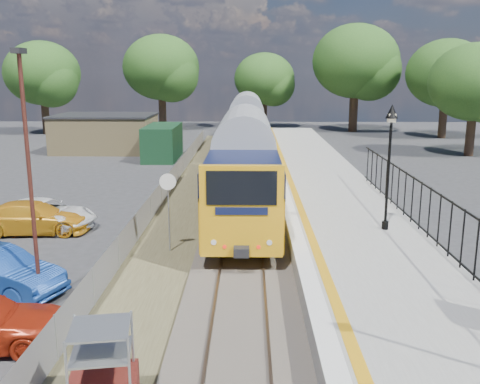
{
  "coord_description": "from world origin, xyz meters",
  "views": [
    {
      "loc": [
        0.24,
        -13.19,
        6.61
      ],
      "look_at": [
        -0.12,
        7.31,
        2.0
      ],
      "focal_mm": 40.0,
      "sensor_mm": 36.0,
      "label": 1
    }
  ],
  "objects_px": {
    "brick_plinth": "(103,378)",
    "carpark_lamp": "(29,164)",
    "car_yellow": "(34,218)",
    "speed_sign": "(168,199)",
    "car_white": "(44,214)",
    "victorian_lamp_north": "(390,138)",
    "train": "(246,135)"
  },
  "relations": [
    {
      "from": "car_white",
      "to": "carpark_lamp",
      "type": "bearing_deg",
      "value": -144.48
    },
    {
      "from": "brick_plinth",
      "to": "car_white",
      "type": "distance_m",
      "value": 14.43
    },
    {
      "from": "car_yellow",
      "to": "speed_sign",
      "type": "bearing_deg",
      "value": -115.59
    },
    {
      "from": "brick_plinth",
      "to": "victorian_lamp_north",
      "type": "bearing_deg",
      "value": 52.59
    },
    {
      "from": "brick_plinth",
      "to": "car_white",
      "type": "bearing_deg",
      "value": 115.06
    },
    {
      "from": "brick_plinth",
      "to": "train",
      "type": "bearing_deg",
      "value": 84.89
    },
    {
      "from": "carpark_lamp",
      "to": "train",
      "type": "bearing_deg",
      "value": 75.33
    },
    {
      "from": "victorian_lamp_north",
      "to": "carpark_lamp",
      "type": "distance_m",
      "value": 12.13
    },
    {
      "from": "speed_sign",
      "to": "carpark_lamp",
      "type": "xyz_separation_m",
      "value": [
        -3.15,
        -4.49,
        2.03
      ]
    },
    {
      "from": "speed_sign",
      "to": "car_white",
      "type": "relative_size",
      "value": 0.66
    },
    {
      "from": "speed_sign",
      "to": "car_yellow",
      "type": "xyz_separation_m",
      "value": [
        -6.04,
        2.4,
        -1.41
      ]
    },
    {
      "from": "train",
      "to": "brick_plinth",
      "type": "relative_size",
      "value": 19.84
    },
    {
      "from": "brick_plinth",
      "to": "speed_sign",
      "type": "height_order",
      "value": "speed_sign"
    },
    {
      "from": "carpark_lamp",
      "to": "car_yellow",
      "type": "height_order",
      "value": "carpark_lamp"
    },
    {
      "from": "victorian_lamp_north",
      "to": "train",
      "type": "xyz_separation_m",
      "value": [
        -5.3,
        17.76,
        -1.96
      ]
    },
    {
      "from": "brick_plinth",
      "to": "carpark_lamp",
      "type": "xyz_separation_m",
      "value": [
        -3.38,
        5.5,
        3.12
      ]
    },
    {
      "from": "speed_sign",
      "to": "train",
      "type": "bearing_deg",
      "value": 71.69
    },
    {
      "from": "brick_plinth",
      "to": "carpark_lamp",
      "type": "relative_size",
      "value": 0.28
    },
    {
      "from": "brick_plinth",
      "to": "car_yellow",
      "type": "relative_size",
      "value": 0.45
    },
    {
      "from": "car_yellow",
      "to": "brick_plinth",
      "type": "bearing_deg",
      "value": -157.09
    },
    {
      "from": "carpark_lamp",
      "to": "victorian_lamp_north",
      "type": "bearing_deg",
      "value": 22.79
    },
    {
      "from": "carpark_lamp",
      "to": "car_yellow",
      "type": "bearing_deg",
      "value": 112.73
    },
    {
      "from": "victorian_lamp_north",
      "to": "carpark_lamp",
      "type": "bearing_deg",
      "value": -157.21
    },
    {
      "from": "victorian_lamp_north",
      "to": "speed_sign",
      "type": "height_order",
      "value": "victorian_lamp_north"
    },
    {
      "from": "car_white",
      "to": "train",
      "type": "bearing_deg",
      "value": -14.38
    },
    {
      "from": "carpark_lamp",
      "to": "car_white",
      "type": "bearing_deg",
      "value": 109.86
    },
    {
      "from": "train",
      "to": "car_white",
      "type": "xyz_separation_m",
      "value": [
        -8.61,
        -14.89,
        -1.7
      ]
    },
    {
      "from": "train",
      "to": "carpark_lamp",
      "type": "xyz_separation_m",
      "value": [
        -5.88,
        -22.45,
        1.77
      ]
    },
    {
      "from": "victorian_lamp_north",
      "to": "car_white",
      "type": "xyz_separation_m",
      "value": [
        -13.91,
        2.87,
        -3.66
      ]
    },
    {
      "from": "brick_plinth",
      "to": "speed_sign",
      "type": "xyz_separation_m",
      "value": [
        -0.22,
        10.0,
        1.09
      ]
    },
    {
      "from": "speed_sign",
      "to": "car_white",
      "type": "xyz_separation_m",
      "value": [
        -5.89,
        3.07,
        -1.44
      ]
    },
    {
      "from": "train",
      "to": "victorian_lamp_north",
      "type": "bearing_deg",
      "value": -73.38
    }
  ]
}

